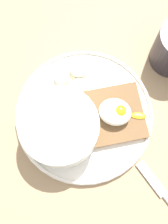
# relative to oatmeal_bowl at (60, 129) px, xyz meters

# --- Properties ---
(ground_plane) EXTENTS (1.20, 1.20, 0.02)m
(ground_plane) POSITION_rel_oatmeal_bowl_xyz_m (-0.03, -0.04, -0.06)
(ground_plane) COLOR #A0815D
(ground_plane) RESTS_ON ground
(plate) EXTENTS (0.25, 0.25, 0.02)m
(plate) POSITION_rel_oatmeal_bowl_xyz_m (-0.03, -0.04, -0.04)
(plate) COLOR white
(plate) RESTS_ON ground_plane
(oatmeal_bowl) EXTENTS (0.13, 0.13, 0.07)m
(oatmeal_bowl) POSITION_rel_oatmeal_bowl_xyz_m (0.00, 0.00, 0.00)
(oatmeal_bowl) COLOR white
(oatmeal_bowl) RESTS_ON plate
(toast_slice) EXTENTS (0.14, 0.14, 0.01)m
(toast_slice) POSITION_rel_oatmeal_bowl_xyz_m (-0.08, -0.05, -0.03)
(toast_slice) COLOR brown
(toast_slice) RESTS_ON plate
(poached_egg) EXTENTS (0.09, 0.05, 0.03)m
(poached_egg) POSITION_rel_oatmeal_bowl_xyz_m (-0.09, -0.05, -0.01)
(poached_egg) COLOR white
(poached_egg) RESTS_ON toast_slice
(banana_slice_front) EXTENTS (0.04, 0.04, 0.01)m
(banana_slice_front) POSITION_rel_oatmeal_bowl_xyz_m (-0.01, -0.09, -0.03)
(banana_slice_front) COLOR #F5E5C3
(banana_slice_front) RESTS_ON plate
(banana_slice_left) EXTENTS (0.03, 0.03, 0.02)m
(banana_slice_left) POSITION_rel_oatmeal_bowl_xyz_m (0.03, -0.10, -0.03)
(banana_slice_left) COLOR beige
(banana_slice_left) RESTS_ON plate
(banana_slice_back) EXTENTS (0.04, 0.04, 0.02)m
(banana_slice_back) POSITION_rel_oatmeal_bowl_xyz_m (-0.00, -0.12, -0.03)
(banana_slice_back) COLOR #F4ECB8
(banana_slice_back) RESTS_ON plate
(knife) EXTENTS (0.11, 0.10, 0.01)m
(knife) POSITION_rel_oatmeal_bowl_xyz_m (-0.20, 0.06, -0.04)
(knife) COLOR silver
(knife) RESTS_ON ground_plane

